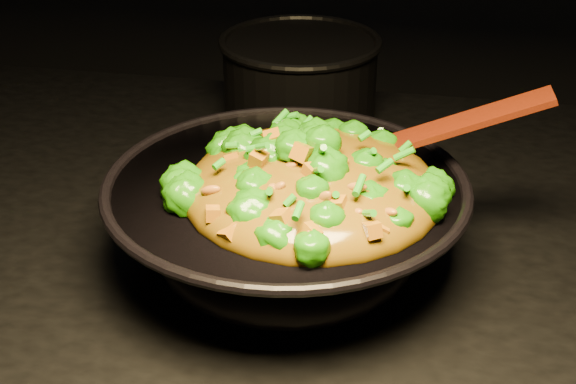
# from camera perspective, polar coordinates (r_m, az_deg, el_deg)

# --- Properties ---
(wok) EXTENTS (0.39, 0.39, 0.10)m
(wok) POSITION_cam_1_polar(r_m,az_deg,el_deg) (0.83, -0.13, -2.46)
(wok) COLOR black
(wok) RESTS_ON stovetop
(stir_fry) EXTENTS (0.26, 0.26, 0.09)m
(stir_fry) POSITION_cam_1_polar(r_m,az_deg,el_deg) (0.77, 1.76, 2.68)
(stir_fry) COLOR #217508
(stir_fry) RESTS_ON wok
(spatula) EXTENTS (0.23, 0.05, 0.10)m
(spatula) POSITION_cam_1_polar(r_m,az_deg,el_deg) (0.83, 10.11, 4.19)
(spatula) COLOR black
(spatula) RESTS_ON wok
(back_pot) EXTENTS (0.28, 0.28, 0.13)m
(back_pot) POSITION_cam_1_polar(r_m,az_deg,el_deg) (1.17, 0.85, 7.99)
(back_pot) COLOR black
(back_pot) RESTS_ON stovetop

